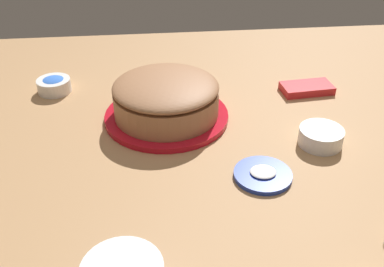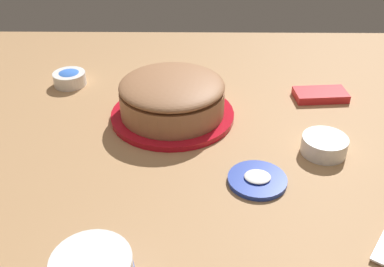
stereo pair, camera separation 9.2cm
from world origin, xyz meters
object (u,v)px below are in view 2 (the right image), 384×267
(frosted_cake, at_px, (172,99))
(sprinkle_bowl_blue, at_px, (70,78))
(frosting_tub_lid, at_px, (257,179))
(sprinkle_bowl_rainbow, at_px, (324,145))
(candy_box_upper, at_px, (320,95))

(frosted_cake, xyz_separation_m, sprinkle_bowl_blue, (0.29, -0.17, -0.03))
(frosting_tub_lid, bearing_deg, frosted_cake, -53.91)
(sprinkle_bowl_blue, bearing_deg, sprinkle_bowl_rainbow, 153.21)
(frosting_tub_lid, xyz_separation_m, sprinkle_bowl_blue, (0.47, -0.42, 0.01))
(sprinkle_bowl_blue, relative_size, sprinkle_bowl_rainbow, 0.91)
(candy_box_upper, bearing_deg, sprinkle_bowl_blue, -11.07)
(frosted_cake, bearing_deg, candy_box_upper, -165.39)
(sprinkle_bowl_blue, bearing_deg, candy_box_upper, 173.94)
(frosted_cake, distance_m, sprinkle_bowl_blue, 0.34)
(frosted_cake, relative_size, frosting_tub_lid, 2.54)
(frosted_cake, xyz_separation_m, frosting_tub_lid, (-0.18, 0.24, -0.04))
(frosting_tub_lid, distance_m, sprinkle_bowl_rainbow, 0.18)
(frosted_cake, bearing_deg, frosting_tub_lid, 126.09)
(sprinkle_bowl_rainbow, bearing_deg, frosted_cake, -23.42)
(frosting_tub_lid, relative_size, sprinkle_bowl_rainbow, 1.21)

